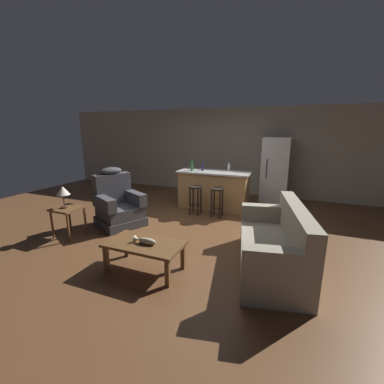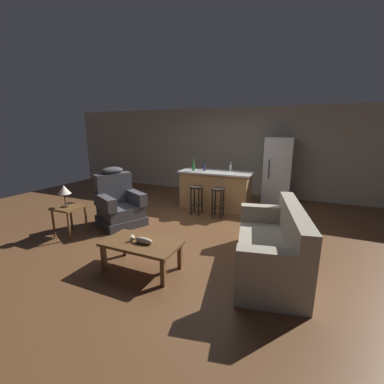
% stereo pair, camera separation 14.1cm
% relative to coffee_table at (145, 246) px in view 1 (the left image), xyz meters
% --- Properties ---
extents(ground_plane, '(12.00, 12.00, 0.00)m').
position_rel_coffee_table_xyz_m(ground_plane, '(-0.01, 1.88, -0.36)').
color(ground_plane, brown).
extents(back_wall, '(12.00, 0.05, 2.60)m').
position_rel_coffee_table_xyz_m(back_wall, '(-0.01, 5.01, 0.94)').
color(back_wall, '#A89E89').
rests_on(back_wall, ground_plane).
extents(coffee_table, '(1.10, 0.60, 0.42)m').
position_rel_coffee_table_xyz_m(coffee_table, '(0.00, 0.00, 0.00)').
color(coffee_table, brown).
rests_on(coffee_table, ground_plane).
extents(fish_figurine, '(0.34, 0.10, 0.10)m').
position_rel_coffee_table_xyz_m(fish_figurine, '(0.02, -0.02, 0.10)').
color(fish_figurine, '#4C3823').
rests_on(fish_figurine, coffee_table).
extents(couch, '(1.20, 2.03, 0.94)m').
position_rel_coffee_table_xyz_m(couch, '(1.71, 0.76, -0.02)').
color(couch, '#9E937F').
rests_on(couch, ground_plane).
extents(recliner_near_lamp, '(1.13, 1.13, 1.20)m').
position_rel_coffee_table_xyz_m(recliner_near_lamp, '(-1.52, 1.36, 0.06)').
color(recliner_near_lamp, '#3D3D42').
rests_on(recliner_near_lamp, ground_plane).
extents(end_table, '(0.48, 0.48, 0.56)m').
position_rel_coffee_table_xyz_m(end_table, '(-1.98, 0.49, 0.10)').
color(end_table, brown).
rests_on(end_table, ground_plane).
extents(table_lamp, '(0.24, 0.24, 0.41)m').
position_rel_coffee_table_xyz_m(table_lamp, '(-2.01, 0.47, 0.50)').
color(table_lamp, '#4C3823').
rests_on(table_lamp, end_table).
extents(kitchen_island, '(1.80, 0.70, 0.95)m').
position_rel_coffee_table_xyz_m(kitchen_island, '(-0.01, 3.23, 0.11)').
color(kitchen_island, '#AD7F4C').
rests_on(kitchen_island, ground_plane).
extents(bar_stool_left, '(0.32, 0.32, 0.68)m').
position_rel_coffee_table_xyz_m(bar_stool_left, '(-0.26, 2.60, 0.11)').
color(bar_stool_left, black).
rests_on(bar_stool_left, ground_plane).
extents(bar_stool_right, '(0.32, 0.32, 0.68)m').
position_rel_coffee_table_xyz_m(bar_stool_right, '(0.27, 2.60, 0.11)').
color(bar_stool_right, black).
rests_on(bar_stool_right, ground_plane).
extents(refrigerator, '(0.70, 0.69, 1.76)m').
position_rel_coffee_table_xyz_m(refrigerator, '(1.35, 4.43, 0.52)').
color(refrigerator, white).
rests_on(refrigerator, ground_plane).
extents(bottle_tall_green, '(0.07, 0.07, 0.25)m').
position_rel_coffee_table_xyz_m(bottle_tall_green, '(-0.31, 3.24, 0.68)').
color(bottle_tall_green, '#23284C').
rests_on(bottle_tall_green, kitchen_island).
extents(bottle_short_amber, '(0.07, 0.07, 0.31)m').
position_rel_coffee_table_xyz_m(bottle_short_amber, '(-0.56, 3.12, 0.70)').
color(bottle_short_amber, '#2D6B38').
rests_on(bottle_short_amber, kitchen_island).
extents(bottle_wine_dark, '(0.06, 0.06, 0.21)m').
position_rel_coffee_table_xyz_m(bottle_wine_dark, '(0.30, 3.50, 0.66)').
color(bottle_wine_dark, silver).
rests_on(bottle_wine_dark, kitchen_island).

